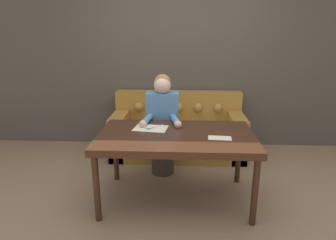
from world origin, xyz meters
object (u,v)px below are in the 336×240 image
at_px(dining_table, 176,140).
at_px(scissors, 152,128).
at_px(person, 163,126).
at_px(couch, 178,132).

bearing_deg(dining_table, scissors, 147.98).
relative_size(person, scissors, 5.72).
xyz_separation_m(dining_table, couch, (0.00, 1.26, -0.35)).
relative_size(dining_table, couch, 0.85).
distance_m(couch, scissors, 1.20).
relative_size(couch, person, 1.49).
height_order(dining_table, person, person).
relative_size(couch, scissors, 8.49).
bearing_deg(person, scissors, -100.56).
bearing_deg(couch, person, -105.03).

